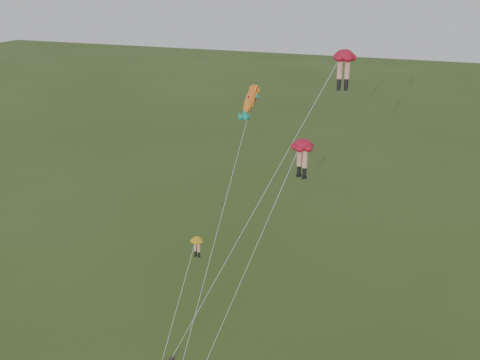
% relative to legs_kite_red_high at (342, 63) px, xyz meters
% --- Properties ---
extents(legs_kite_red_high, '(9.76, 10.85, 20.07)m').
position_rel_legs_kite_red_high_xyz_m(legs_kite_red_high, '(0.00, 0.00, 0.00)').
color(legs_kite_red_high, '#AF1128').
rests_on(legs_kite_red_high, ground).
extents(legs_kite_red_mid, '(6.30, 4.70, 15.70)m').
position_rel_legs_kite_red_high_xyz_m(legs_kite_red_mid, '(-0.91, -6.46, -4.30)').
color(legs_kite_red_mid, '#AF1128').
rests_on(legs_kite_red_mid, ground).
extents(legs_kite_yellow, '(1.02, 6.71, 8.16)m').
position_rel_legs_kite_red_high_xyz_m(legs_kite_yellow, '(-7.80, -6.89, -11.82)').
color(legs_kite_yellow, gold).
rests_on(legs_kite_yellow, ground).
extents(fish_kite, '(1.11, 15.24, 17.15)m').
position_rel_legs_kite_red_high_xyz_m(fish_kite, '(-6.89, 1.46, -3.40)').
color(fish_kite, yellow).
rests_on(fish_kite, ground).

